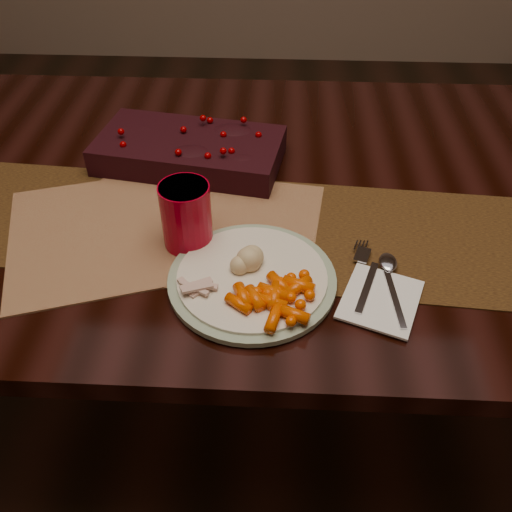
{
  "coord_description": "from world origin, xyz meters",
  "views": [
    {
      "loc": [
        0.01,
        -0.93,
        1.39
      ],
      "look_at": [
        -0.03,
        -0.28,
        0.8
      ],
      "focal_mm": 38.0,
      "sensor_mm": 36.0,
      "label": 1
    }
  ],
  "objects_px": {
    "turkey_shreds": "(197,289)",
    "napkin": "(380,299)",
    "centerpiece": "(189,147)",
    "placemat_main": "(194,226)",
    "baby_carrots": "(269,300)",
    "red_cup": "(186,216)",
    "mashed_potatoes": "(245,255)",
    "dinner_plate": "(252,278)",
    "dining_table": "(272,308)"
  },
  "relations": [
    {
      "from": "centerpiece",
      "to": "placemat_main",
      "type": "bearing_deg",
      "value": -80.53
    },
    {
      "from": "centerpiece",
      "to": "placemat_main",
      "type": "height_order",
      "value": "centerpiece"
    },
    {
      "from": "centerpiece",
      "to": "dinner_plate",
      "type": "bearing_deg",
      "value": -67.03
    },
    {
      "from": "napkin",
      "to": "red_cup",
      "type": "xyz_separation_m",
      "value": [
        -0.33,
        0.13,
        0.06
      ]
    },
    {
      "from": "dining_table",
      "to": "napkin",
      "type": "xyz_separation_m",
      "value": [
        0.18,
        -0.32,
        0.38
      ]
    },
    {
      "from": "placemat_main",
      "to": "mashed_potatoes",
      "type": "xyz_separation_m",
      "value": [
        0.1,
        -0.12,
        0.04
      ]
    },
    {
      "from": "dining_table",
      "to": "mashed_potatoes",
      "type": "xyz_separation_m",
      "value": [
        -0.05,
        -0.27,
        0.42
      ]
    },
    {
      "from": "baby_carrots",
      "to": "mashed_potatoes",
      "type": "relative_size",
      "value": 1.38
    },
    {
      "from": "baby_carrots",
      "to": "napkin",
      "type": "distance_m",
      "value": 0.18
    },
    {
      "from": "placemat_main",
      "to": "mashed_potatoes",
      "type": "height_order",
      "value": "mashed_potatoes"
    },
    {
      "from": "centerpiece",
      "to": "red_cup",
      "type": "bearing_deg",
      "value": -82.63
    },
    {
      "from": "dining_table",
      "to": "napkin",
      "type": "bearing_deg",
      "value": -61.6
    },
    {
      "from": "dining_table",
      "to": "centerpiece",
      "type": "bearing_deg",
      "value": 159.4
    },
    {
      "from": "dining_table",
      "to": "turkey_shreds",
      "type": "distance_m",
      "value": 0.54
    },
    {
      "from": "placemat_main",
      "to": "baby_carrots",
      "type": "bearing_deg",
      "value": -47.36
    },
    {
      "from": "mashed_potatoes",
      "to": "placemat_main",
      "type": "bearing_deg",
      "value": 130.74
    },
    {
      "from": "placemat_main",
      "to": "napkin",
      "type": "xyz_separation_m",
      "value": [
        0.32,
        -0.18,
        0.0
      ]
    },
    {
      "from": "placemat_main",
      "to": "dinner_plate",
      "type": "relative_size",
      "value": 1.64
    },
    {
      "from": "baby_carrots",
      "to": "centerpiece",
      "type": "bearing_deg",
      "value": 113.23
    },
    {
      "from": "dining_table",
      "to": "centerpiece",
      "type": "height_order",
      "value": "centerpiece"
    },
    {
      "from": "placemat_main",
      "to": "red_cup",
      "type": "relative_size",
      "value": 3.8
    },
    {
      "from": "dining_table",
      "to": "red_cup",
      "type": "xyz_separation_m",
      "value": [
        -0.15,
        -0.2,
        0.44
      ]
    },
    {
      "from": "dining_table",
      "to": "red_cup",
      "type": "distance_m",
      "value": 0.5
    },
    {
      "from": "napkin",
      "to": "mashed_potatoes",
      "type": "bearing_deg",
      "value": -173.72
    },
    {
      "from": "placemat_main",
      "to": "dinner_plate",
      "type": "distance_m",
      "value": 0.19
    },
    {
      "from": "dining_table",
      "to": "centerpiece",
      "type": "relative_size",
      "value": 4.69
    },
    {
      "from": "baby_carrots",
      "to": "mashed_potatoes",
      "type": "xyz_separation_m",
      "value": [
        -0.04,
        0.09,
        0.01
      ]
    },
    {
      "from": "turkey_shreds",
      "to": "napkin",
      "type": "height_order",
      "value": "turkey_shreds"
    },
    {
      "from": "baby_carrots",
      "to": "red_cup",
      "type": "height_order",
      "value": "red_cup"
    },
    {
      "from": "dinner_plate",
      "to": "napkin",
      "type": "bearing_deg",
      "value": -9.05
    },
    {
      "from": "centerpiece",
      "to": "mashed_potatoes",
      "type": "height_order",
      "value": "centerpiece"
    },
    {
      "from": "dinner_plate",
      "to": "red_cup",
      "type": "xyz_separation_m",
      "value": [
        -0.12,
        0.1,
        0.05
      ]
    },
    {
      "from": "baby_carrots",
      "to": "red_cup",
      "type": "bearing_deg",
      "value": 132.76
    },
    {
      "from": "turkey_shreds",
      "to": "napkin",
      "type": "xyz_separation_m",
      "value": [
        0.29,
        0.01,
        -0.02
      ]
    },
    {
      "from": "centerpiece",
      "to": "napkin",
      "type": "distance_m",
      "value": 0.53
    },
    {
      "from": "red_cup",
      "to": "mashed_potatoes",
      "type": "bearing_deg",
      "value": -34.03
    },
    {
      "from": "dining_table",
      "to": "turkey_shreds",
      "type": "xyz_separation_m",
      "value": [
        -0.12,
        -0.33,
        0.4
      ]
    },
    {
      "from": "dining_table",
      "to": "mashed_potatoes",
      "type": "height_order",
      "value": "mashed_potatoes"
    },
    {
      "from": "dining_table",
      "to": "baby_carrots",
      "type": "height_order",
      "value": "baby_carrots"
    },
    {
      "from": "centerpiece",
      "to": "dinner_plate",
      "type": "distance_m",
      "value": 0.39
    },
    {
      "from": "placemat_main",
      "to": "centerpiece",
      "type": "bearing_deg",
      "value": 107.1
    },
    {
      "from": "red_cup",
      "to": "dinner_plate",
      "type": "bearing_deg",
      "value": -38.76
    },
    {
      "from": "dining_table",
      "to": "red_cup",
      "type": "height_order",
      "value": "red_cup"
    },
    {
      "from": "placemat_main",
      "to": "baby_carrots",
      "type": "height_order",
      "value": "baby_carrots"
    },
    {
      "from": "mashed_potatoes",
      "to": "napkin",
      "type": "xyz_separation_m",
      "value": [
        0.22,
        -0.06,
        -0.04
      ]
    },
    {
      "from": "dinner_plate",
      "to": "baby_carrots",
      "type": "distance_m",
      "value": 0.07
    },
    {
      "from": "napkin",
      "to": "centerpiece",
      "type": "bearing_deg",
      "value": 153.28
    },
    {
      "from": "dinner_plate",
      "to": "turkey_shreds",
      "type": "bearing_deg",
      "value": -152.79
    },
    {
      "from": "baby_carrots",
      "to": "napkin",
      "type": "bearing_deg",
      "value": 10.41
    },
    {
      "from": "placemat_main",
      "to": "turkey_shreds",
      "type": "xyz_separation_m",
      "value": [
        0.03,
        -0.19,
        0.02
      ]
    }
  ]
}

